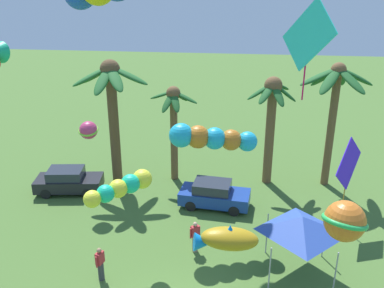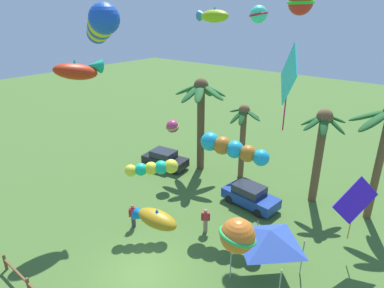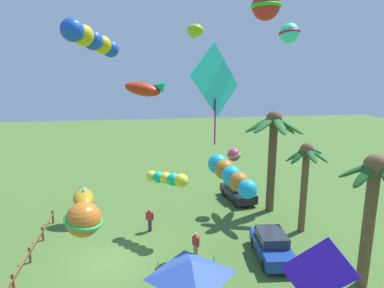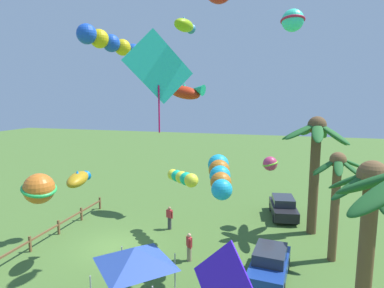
# 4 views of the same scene
# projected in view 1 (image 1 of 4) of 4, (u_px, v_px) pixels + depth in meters

# --- Properties ---
(palm_tree_0) EXTENTS (3.03, 3.01, 6.78)m
(palm_tree_0) POSITION_uv_depth(u_px,v_px,m) (272.00, 110.00, 25.19)
(palm_tree_0) COLOR brown
(palm_tree_0) RESTS_ON ground
(palm_tree_1) EXTENTS (4.44, 4.00, 7.65)m
(palm_tree_1) POSITION_uv_depth(u_px,v_px,m) (335.00, 94.00, 24.55)
(palm_tree_1) COLOR brown
(palm_tree_1) RESTS_ON ground
(palm_tree_2) EXTENTS (4.52, 4.28, 7.76)m
(palm_tree_2) POSITION_uv_depth(u_px,v_px,m) (112.00, 94.00, 24.93)
(palm_tree_2) COLOR brown
(palm_tree_2) RESTS_ON ground
(palm_tree_3) EXTENTS (3.07, 2.87, 6.09)m
(palm_tree_3) POSITION_uv_depth(u_px,v_px,m) (174.00, 114.00, 25.80)
(palm_tree_3) COLOR brown
(palm_tree_3) RESTS_ON ground
(parked_car_0) EXTENTS (4.10, 2.22, 1.51)m
(parked_car_0) POSITION_uv_depth(u_px,v_px,m) (68.00, 181.00, 25.39)
(parked_car_0) COLOR black
(parked_car_0) RESTS_ON ground
(parked_car_1) EXTENTS (4.05, 2.09, 1.51)m
(parked_car_1) POSITION_uv_depth(u_px,v_px,m) (214.00, 194.00, 23.81)
(parked_car_1) COLOR navy
(parked_car_1) RESTS_ON ground
(spectator_0) EXTENTS (0.33, 0.53, 1.59)m
(spectator_0) POSITION_uv_depth(u_px,v_px,m) (100.00, 264.00, 17.99)
(spectator_0) COLOR #38383D
(spectator_0) RESTS_ON ground
(spectator_1) EXTENTS (0.46, 0.41, 1.59)m
(spectator_1) POSITION_uv_depth(u_px,v_px,m) (195.00, 237.00, 19.86)
(spectator_1) COLOR gray
(spectator_1) RESTS_ON ground
(festival_tent) EXTENTS (2.86, 2.86, 2.85)m
(festival_tent) POSITION_uv_depth(u_px,v_px,m) (302.00, 224.00, 17.80)
(festival_tent) COLOR #9E9EA3
(festival_tent) RESTS_ON ground
(kite_tube_0) EXTENTS (2.46, 2.54, 0.94)m
(kite_tube_0) POSITION_uv_depth(u_px,v_px,m) (121.00, 187.00, 17.87)
(kite_tube_0) COLOR yellow
(kite_diamond_3) EXTENTS (1.63, 2.16, 3.70)m
(kite_diamond_3) POSITION_uv_depth(u_px,v_px,m) (348.00, 164.00, 20.91)
(kite_diamond_3) COLOR #3C14EA
(kite_tube_4) EXTENTS (4.12, 1.80, 1.50)m
(kite_tube_4) POSITION_uv_depth(u_px,v_px,m) (210.00, 138.00, 19.81)
(kite_tube_4) COLOR #1BA5D1
(kite_fish_5) EXTENTS (2.19, 1.25, 0.92)m
(kite_fish_5) POSITION_uv_depth(u_px,v_px,m) (226.00, 239.00, 13.04)
(kite_fish_5) COLOR #B38717
(kite_diamond_8) EXTENTS (1.72, 2.29, 3.92)m
(kite_diamond_8) POSITION_uv_depth(u_px,v_px,m) (308.00, 37.00, 15.97)
(kite_diamond_8) COLOR #2DD7CA
(kite_ball_10) EXTENTS (1.92, 1.91, 1.28)m
(kite_ball_10) POSITION_uv_depth(u_px,v_px,m) (345.00, 221.00, 13.01)
(kite_ball_10) COLOR orange
(kite_ball_11) EXTENTS (1.15, 1.14, 0.98)m
(kite_ball_11) POSITION_uv_depth(u_px,v_px,m) (88.00, 130.00, 22.88)
(kite_ball_11) COLOR #C53767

